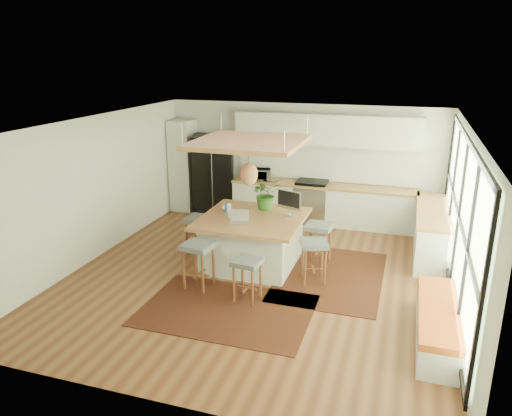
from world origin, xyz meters
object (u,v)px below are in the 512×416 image
(stool_near_left, at_px, (199,268))
(stool_near_right, at_px, (247,280))
(island_plant, at_px, (266,197))
(fridge, at_px, (214,176))
(monitor, at_px, (289,202))
(laptop, at_px, (239,217))
(island, at_px, (253,241))
(microwave, at_px, (260,173))
(stool_right_front, at_px, (313,263))
(stool_left_side, at_px, (200,238))
(stool_right_back, at_px, (318,247))

(stool_near_left, distance_m, stool_near_right, 0.94)
(island_plant, bearing_deg, fridge, 132.62)
(stool_near_right, relative_size, island_plant, 1.17)
(stool_near_left, bearing_deg, monitor, 52.02)
(fridge, distance_m, laptop, 3.55)
(island, xyz_separation_m, stool_near_right, (0.36, -1.38, -0.11))
(island, xyz_separation_m, microwave, (-0.69, 2.69, 0.62))
(monitor, distance_m, microwave, 2.72)
(stool_right_front, bearing_deg, stool_left_side, 168.73)
(fridge, distance_m, island_plant, 2.93)
(microwave, xyz_separation_m, island_plant, (0.79, -2.13, 0.08))
(island, distance_m, stool_near_right, 1.43)
(stool_right_back, distance_m, island_plant, 1.36)
(stool_right_back, height_order, stool_left_side, stool_right_back)
(laptop, distance_m, monitor, 1.01)
(laptop, bearing_deg, stool_right_back, 17.91)
(laptop, height_order, monitor, monitor)
(island, bearing_deg, laptop, -108.12)
(stool_right_front, distance_m, monitor, 1.25)
(stool_right_back, bearing_deg, monitor, -174.97)
(stool_left_side, bearing_deg, monitor, 7.49)
(stool_near_right, distance_m, microwave, 4.26)
(island, relative_size, microwave, 3.84)
(fridge, xyz_separation_m, microwave, (1.19, -0.02, 0.16))
(stool_right_back, bearing_deg, laptop, -150.30)
(microwave, bearing_deg, fridge, 170.75)
(monitor, relative_size, island_plant, 0.86)
(monitor, bearing_deg, microwave, 140.42)
(laptop, bearing_deg, stool_left_side, 143.19)
(stool_right_back, xyz_separation_m, monitor, (-0.56, -0.05, 0.83))
(island, distance_m, stool_near_left, 1.32)
(stool_near_left, distance_m, stool_right_back, 2.32)
(stool_right_front, bearing_deg, monitor, 131.97)
(island_plant, bearing_deg, stool_left_side, -158.50)
(stool_right_front, xyz_separation_m, stool_left_side, (-2.34, 0.47, 0.00))
(island, bearing_deg, island_plant, 80.55)
(stool_near_right, relative_size, stool_left_side, 0.90)
(stool_right_back, xyz_separation_m, stool_left_side, (-2.28, -0.28, 0.00))
(island, distance_m, island_plant, 0.90)
(fridge, height_order, microwave, fridge)
(fridge, relative_size, microwave, 4.01)
(stool_near_right, relative_size, monitor, 1.36)
(stool_right_back, height_order, laptop, laptop)
(stool_near_right, relative_size, microwave, 1.48)
(stool_right_back, bearing_deg, stool_left_side, -173.11)
(laptop, height_order, island_plant, island_plant)
(stool_left_side, bearing_deg, microwave, 80.88)
(stool_right_front, relative_size, monitor, 1.44)
(stool_near_right, height_order, island_plant, island_plant)
(fridge, bearing_deg, monitor, -60.94)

